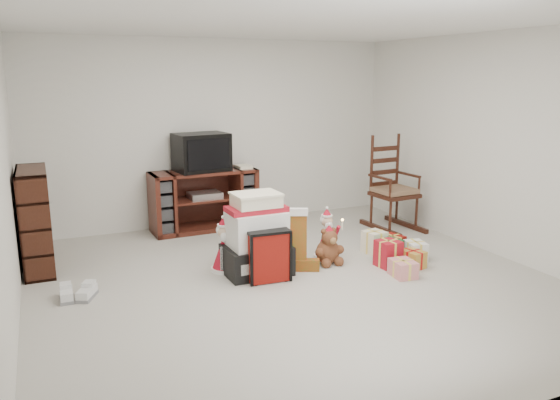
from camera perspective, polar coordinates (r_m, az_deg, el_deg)
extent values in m
cube|color=#B9B5AA|center=(5.53, 1.48, -8.58)|extent=(5.00, 5.00, 0.01)
cube|color=white|center=(5.17, 1.65, 18.24)|extent=(5.00, 5.00, 0.01)
cube|color=white|center=(7.52, -6.69, 6.95)|extent=(5.00, 0.01, 2.50)
cube|color=white|center=(3.17, 21.29, -2.03)|extent=(5.00, 0.01, 2.50)
cube|color=white|center=(4.72, -27.07, 2.10)|extent=(0.01, 5.00, 2.50)
cube|color=white|center=(6.66, 21.48, 5.38)|extent=(0.01, 5.00, 2.50)
cube|color=#4C1E15|center=(7.32, -7.93, -0.02)|extent=(1.41, 0.55, 0.80)
cube|color=#BABBBD|center=(7.27, -7.88, 0.51)|extent=(0.43, 0.31, 0.08)
cube|color=#38190F|center=(6.26, -24.19, -1.93)|extent=(0.29, 0.88, 1.08)
cube|color=#38190F|center=(7.41, 11.87, 0.56)|extent=(0.55, 0.53, 0.05)
cube|color=brown|center=(7.40, 11.89, 1.01)|extent=(0.51, 0.49, 0.06)
cube|color=#38190F|center=(7.52, 11.00, 4.10)|extent=(0.44, 0.09, 0.80)
cube|color=#38190F|center=(7.52, 11.71, -2.71)|extent=(0.58, 0.89, 0.06)
cube|color=black|center=(5.70, -2.44, -6.23)|extent=(0.68, 0.50, 0.30)
cube|color=white|center=(5.60, -2.47, -3.02)|extent=(0.57, 0.44, 0.37)
cube|color=#A3121F|center=(5.55, -2.50, -0.94)|extent=(0.61, 0.34, 0.05)
cube|color=#F1E7C5|center=(5.53, -2.50, -0.07)|extent=(0.46, 0.35, 0.12)
cube|color=maroon|center=(5.46, -1.28, -5.80)|extent=(0.42, 0.24, 0.53)
cube|color=black|center=(5.45, -1.68, -2.14)|extent=(0.22, 0.04, 0.03)
ellipsoid|color=brown|center=(6.02, 5.01, -5.40)|extent=(0.27, 0.23, 0.28)
sphere|color=brown|center=(5.94, 5.20, -3.96)|extent=(0.18, 0.18, 0.18)
cone|color=#AE1224|center=(6.18, 4.86, -4.34)|extent=(0.27, 0.27, 0.38)
sphere|color=beige|center=(6.11, 4.91, -2.19)|extent=(0.13, 0.13, 0.13)
cone|color=#AE1224|center=(6.08, 4.92, -1.27)|extent=(0.12, 0.12, 0.10)
cylinder|color=silver|center=(6.10, 6.52, -2.63)|extent=(0.02, 0.02, 0.12)
cone|color=#AE1224|center=(5.79, -5.89, -5.54)|extent=(0.27, 0.27, 0.39)
sphere|color=beige|center=(5.72, -5.94, -3.24)|extent=(0.13, 0.13, 0.13)
cone|color=#AE1224|center=(5.69, -5.97, -2.25)|extent=(0.12, 0.12, 0.10)
cylinder|color=silver|center=(5.68, -4.25, -3.73)|extent=(0.02, 0.02, 0.12)
cube|color=silver|center=(5.44, -21.42, -9.26)|extent=(0.12, 0.28, 0.10)
cube|color=silver|center=(5.45, -19.52, -9.07)|extent=(0.23, 0.30, 0.10)
cube|color=#A3121F|center=(6.03, 11.19, -5.73)|extent=(0.24, 0.24, 0.24)
cube|color=#1A6B31|center=(6.30, 11.37, -4.91)|extent=(0.24, 0.24, 0.24)
cube|color=gold|center=(6.05, 13.70, -5.78)|extent=(0.24, 0.24, 0.24)
cube|color=silver|center=(5.76, 12.63, -6.69)|extent=(0.24, 0.24, 0.24)
cube|color=white|center=(6.30, 14.02, -5.07)|extent=(0.24, 0.24, 0.24)
cube|color=maroon|center=(6.55, 11.77, -4.26)|extent=(0.24, 0.24, 0.24)
cube|color=#F1E7C5|center=(6.46, 9.89, -4.42)|extent=(0.24, 0.24, 0.24)
cube|color=black|center=(7.19, -8.23, 4.97)|extent=(0.72, 0.55, 0.49)
cube|color=black|center=(6.96, -7.69, 4.72)|extent=(0.57, 0.09, 0.39)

